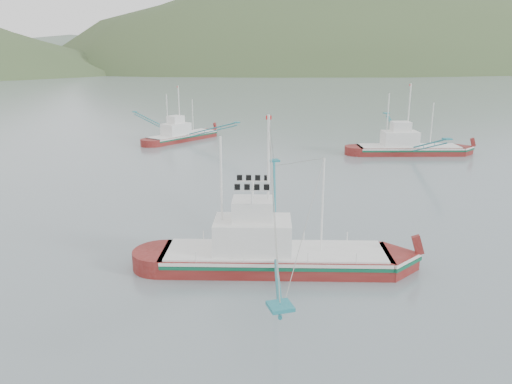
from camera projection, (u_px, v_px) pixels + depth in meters
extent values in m
plane|color=slate|center=(282.00, 261.00, 33.29)|extent=(1200.00, 1200.00, 0.00)
cube|color=maroon|center=(275.00, 265.00, 32.11)|extent=(14.99, 8.21, 1.93)
cube|color=silver|center=(275.00, 254.00, 31.89)|extent=(14.74, 8.19, 0.21)
cube|color=#0C5437|center=(275.00, 257.00, 31.95)|extent=(14.74, 8.21, 0.21)
cube|color=silver|center=(275.00, 251.00, 31.84)|extent=(14.24, 7.80, 0.12)
cube|color=silver|center=(253.00, 236.00, 31.60)|extent=(5.56, 4.45, 2.13)
cube|color=silver|center=(253.00, 209.00, 31.14)|extent=(3.05, 2.81, 1.35)
cylinder|color=white|center=(268.00, 186.00, 30.71)|extent=(0.15, 0.15, 8.70)
cylinder|color=white|center=(222.00, 195.00, 30.95)|extent=(0.14, 0.14, 7.40)
cylinder|color=white|center=(323.00, 206.00, 30.97)|extent=(0.12, 0.12, 6.09)
cube|color=maroon|center=(409.00, 153.00, 69.02)|extent=(14.61, 7.50, 1.88)
cube|color=silver|center=(409.00, 147.00, 68.80)|extent=(14.36, 7.49, 0.21)
cube|color=#0C5437|center=(409.00, 149.00, 68.87)|extent=(14.37, 7.51, 0.21)
cube|color=silver|center=(409.00, 146.00, 68.75)|extent=(13.88, 7.13, 0.11)
cube|color=silver|center=(400.00, 139.00, 68.47)|extent=(5.35, 4.19, 2.07)
cube|color=silver|center=(401.00, 126.00, 68.02)|extent=(2.92, 2.66, 1.32)
cylinder|color=white|center=(409.00, 115.00, 67.64)|extent=(0.15, 0.15, 8.47)
cylinder|color=white|center=(388.00, 120.00, 67.77)|extent=(0.13, 0.13, 7.20)
cylinder|color=white|center=(432.00, 125.00, 68.02)|extent=(0.11, 0.11, 5.93)
cube|color=maroon|center=(182.00, 139.00, 80.23)|extent=(12.31, 10.18, 1.70)
cube|color=silver|center=(182.00, 135.00, 80.04)|extent=(12.15, 10.08, 0.19)
cube|color=#0C5437|center=(182.00, 136.00, 80.10)|extent=(12.16, 10.10, 0.19)
cube|color=silver|center=(182.00, 134.00, 80.00)|extent=(11.70, 9.67, 0.10)
cube|color=silver|center=(176.00, 129.00, 78.79)|extent=(5.03, 4.68, 1.87)
cube|color=silver|center=(176.00, 120.00, 78.39)|extent=(2.88, 2.80, 1.19)
cylinder|color=white|center=(179.00, 110.00, 78.67)|extent=(0.14, 0.14, 7.63)
cylinder|color=white|center=(167.00, 116.00, 76.88)|extent=(0.12, 0.12, 6.49)
cylinder|color=white|center=(193.00, 116.00, 81.24)|extent=(0.10, 0.10, 5.34)
ellipsoid|color=#374A26|center=(364.00, 69.00, 496.87)|extent=(684.00, 432.00, 306.00)
ellipsoid|color=slate|center=(140.00, 67.00, 558.73)|extent=(960.00, 400.00, 240.00)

